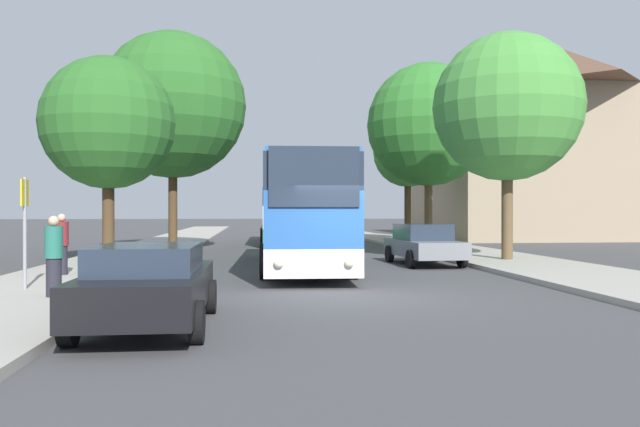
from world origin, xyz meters
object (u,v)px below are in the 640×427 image
tree_right_far (507,108)px  tree_left_near (173,106)px  tree_right_near (408,153)px  tree_right_mid (428,125)px  bus_front (304,213)px  parked_car_right_near (423,244)px  pedestrian_waiting_far (62,244)px  tree_left_far (108,123)px  parked_car_left_curb (149,284)px  bus_stop_sign (25,219)px  pedestrian_waiting_near (54,256)px  bus_middle (286,214)px

tree_right_far → tree_left_near: bearing=151.4°
tree_right_near → tree_right_mid: tree_right_mid is taller
bus_front → parked_car_right_near: size_ratio=2.77×
pedestrian_waiting_far → tree_left_far: (0.29, 4.25, 3.90)m
pedestrian_waiting_far → tree_left_far: bearing=60.7°
parked_car_left_curb → tree_right_near: size_ratio=0.59×
bus_stop_sign → pedestrian_waiting_far: (-0.13, 3.15, -0.71)m
bus_stop_sign → tree_right_far: bearing=26.9°
pedestrian_waiting_near → tree_right_near: bearing=-70.9°
bus_middle → tree_left_near: size_ratio=1.20×
pedestrian_waiting_far → tree_right_far: 15.64m
bus_stop_sign → bus_middle: bearing=72.6°
parked_car_left_curb → pedestrian_waiting_far: 8.23m
pedestrian_waiting_near → tree_right_near: (13.36, 23.84, 4.46)m
tree_left_far → tree_right_mid: size_ratio=0.77×
bus_stop_sign → tree_right_near: tree_right_near is taller
bus_front → bus_stop_sign: bus_front is taller
parked_car_left_curb → pedestrian_waiting_near: 3.75m
tree_left_near → bus_front: bearing=-56.7°
tree_left_near → tree_right_near: (12.94, 8.29, -1.23)m
bus_front → tree_right_near: size_ratio=1.63×
bus_middle → tree_left_near: bearing=-122.7°
parked_car_left_curb → tree_left_near: tree_left_near is taller
bus_front → tree_right_far: (7.49, 1.07, 3.81)m
parked_car_right_near → tree_right_far: (3.18, 0.25, 4.90)m
pedestrian_waiting_near → tree_right_near: 27.69m
parked_car_left_curb → bus_stop_sign: bus_stop_sign is taller
tree_left_near → tree_right_mid: (12.31, 1.61, -0.46)m
tree_right_near → tree_right_mid: bearing=-95.4°
parked_car_left_curb → tree_right_mid: bearing=62.9°
bus_front → tree_right_near: 18.38m
parked_car_left_curb → tree_right_far: 16.55m
tree_left_near → tree_right_far: bearing=-28.6°
tree_right_far → parked_car_right_near: bearing=-175.5°
bus_stop_sign → tree_left_far: bearing=88.8°
pedestrian_waiting_far → tree_right_far: bearing=-9.7°
parked_car_right_near → tree_right_near: tree_right_near is taller
bus_middle → parked_car_left_curb: (-3.59, -26.59, -1.01)m
pedestrian_waiting_far → bus_middle: bearing=44.1°
tree_left_near → tree_left_far: (-1.31, -6.77, -1.78)m
pedestrian_waiting_far → tree_right_near: (14.54, 19.31, 4.45)m
bus_front → tree_right_near: bearing=67.1°
pedestrian_waiting_near → tree_left_near: bearing=-43.2°
bus_stop_sign → pedestrian_waiting_near: bearing=-52.9°
tree_left_near → pedestrian_waiting_far: bearing=-98.3°
parked_car_left_curb → bus_front: bearing=72.4°
bus_middle → parked_car_right_near: size_ratio=2.70×
parked_car_right_near → parked_car_left_curb: bearing=52.9°
parked_car_left_curb → tree_right_far: bearing=46.9°
parked_car_left_curb → bus_stop_sign: bearing=128.7°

